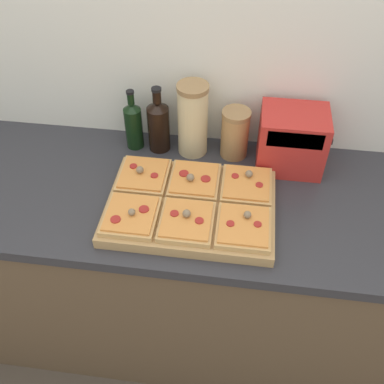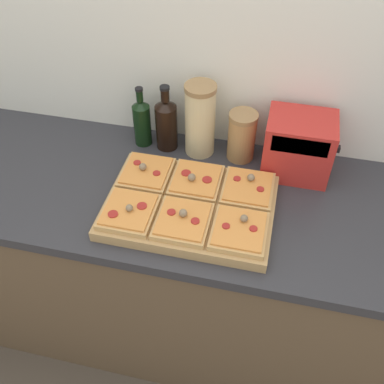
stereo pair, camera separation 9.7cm
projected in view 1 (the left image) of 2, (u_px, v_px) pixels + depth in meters
The scene contains 14 objects.
wall_back at pixel (212, 49), 1.56m from camera, with size 6.00×0.06×2.50m.
kitchen_counter at pixel (198, 269), 1.87m from camera, with size 2.63×0.67×0.89m.
cutting_board at pixel (191, 207), 1.49m from camera, with size 0.55×0.40×0.04m, color tan.
pizza_slice_back_left at pixel (144, 175), 1.56m from camera, with size 0.17×0.18×0.05m.
pizza_slice_back_center at pixel (194, 180), 1.54m from camera, with size 0.17×0.18×0.05m.
pizza_slice_back_right at pixel (247, 185), 1.52m from camera, with size 0.17×0.18×0.05m.
pizza_slice_front_left at pixel (131, 216), 1.42m from camera, with size 0.17×0.18×0.05m.
pizza_slice_front_center at pixel (187, 221), 1.40m from camera, with size 0.17×0.18×0.05m.
pizza_slice_front_right at pixel (244, 227), 1.39m from camera, with size 0.17×0.18×0.05m.
olive_oil_bottle at pixel (134, 124), 1.69m from camera, with size 0.07×0.07×0.24m.
wine_bottle at pixel (159, 125), 1.67m from camera, with size 0.08×0.08×0.26m.
grain_jar_tall at pixel (193, 120), 1.64m from camera, with size 0.11×0.11×0.29m.
grain_jar_short at pixel (235, 133), 1.65m from camera, with size 0.11×0.11×0.19m.
toaster_oven at pixel (292, 140), 1.60m from camera, with size 0.26×0.19×0.22m.
Camera 1 is at (0.13, -0.78, 1.99)m, focal length 42.00 mm.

